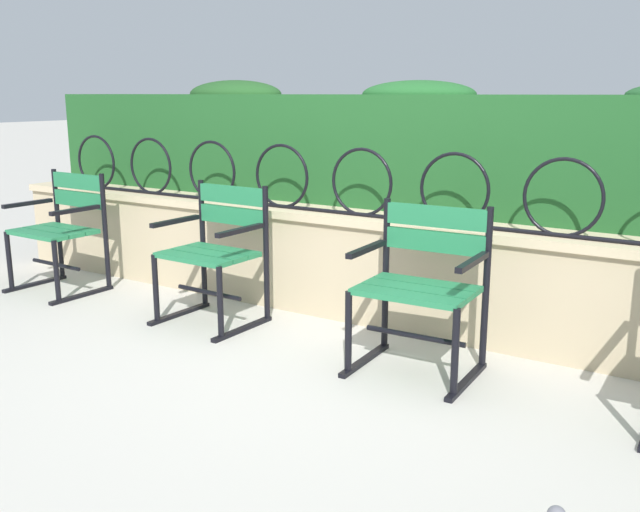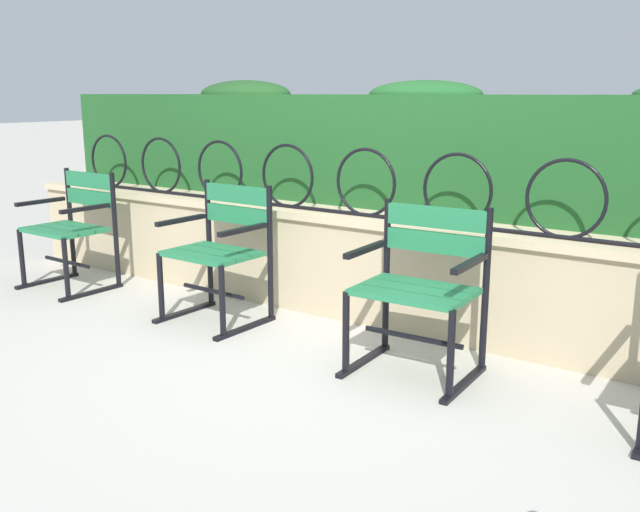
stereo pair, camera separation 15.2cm
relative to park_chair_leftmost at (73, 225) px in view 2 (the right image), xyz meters
The scene contains 7 objects.
ground_plane 2.33m from the park_chair_leftmost, ahead, with size 60.00×60.00×0.00m, color #BCB7AD.
stone_wall 2.36m from the park_chair_leftmost, 14.77° to the left, with size 6.38×0.41×0.67m.
iron_arch_fence 2.29m from the park_chair_leftmost, 13.51° to the left, with size 5.86×0.02×0.42m.
hedge_row 2.58m from the park_chair_leftmost, 24.53° to the left, with size 6.25×0.53×0.83m.
park_chair_leftmost is the anchor object (origin of this frame).
park_chair_centre_left 1.42m from the park_chair_leftmost, ahead, with size 0.59×0.54×0.86m.
park_chair_centre_right 2.84m from the park_chair_leftmost, ahead, with size 0.62×0.54×0.85m.
Camera 2 is at (2.12, -2.99, 1.40)m, focal length 39.55 mm.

